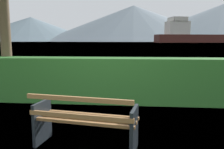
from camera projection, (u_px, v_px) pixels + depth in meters
The scene contains 6 objects.
ground_plane at pixel (87, 146), 3.66m from camera, with size 1400.00×1400.00×0.00m, color #567A38.
water_surface at pixel (133, 42), 306.92m from camera, with size 620.00×620.00×0.00m, color #7A99A8.
park_bench at pixel (85, 121), 3.54m from camera, with size 1.66×0.81×0.87m.
hedge_row at pixel (106, 80), 6.26m from camera, with size 6.70×0.77×1.19m, color #2D6B28.
cargo_ship_large at pixel (203, 36), 198.42m from camera, with size 98.89×37.30×20.91m.
distant_hills at pixel (151, 24), 533.92m from camera, with size 822.07×474.48×84.67m.
Camera 1 is at (0.71, -3.40, 1.64)m, focal length 37.26 mm.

